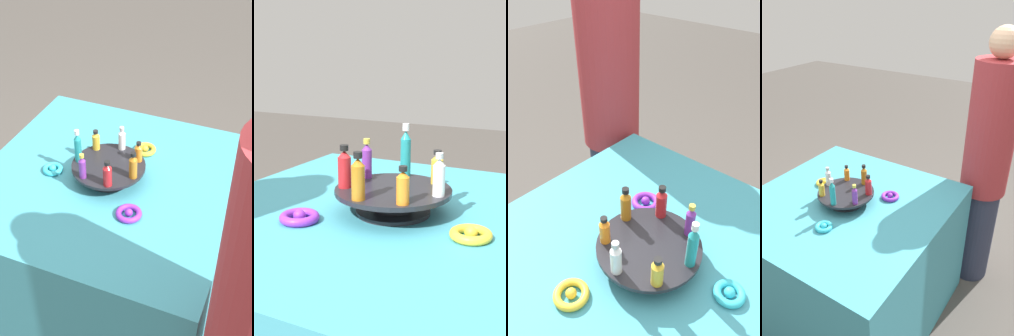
% 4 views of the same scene
% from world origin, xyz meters
% --- Properties ---
extents(ground_plane, '(12.00, 12.00, 0.00)m').
position_xyz_m(ground_plane, '(0.00, 0.00, 0.00)').
color(ground_plane, '#4C4742').
extents(party_table, '(1.05, 1.05, 0.80)m').
position_xyz_m(party_table, '(0.00, 0.00, 0.40)').
color(party_table, teal).
rests_on(party_table, ground_plane).
extents(display_stand, '(0.30, 0.30, 0.07)m').
position_xyz_m(display_stand, '(0.00, 0.00, 0.84)').
color(display_stand, black).
rests_on(display_stand, party_table).
extents(bottle_red, '(0.03, 0.03, 0.11)m').
position_xyz_m(bottle_red, '(-0.12, -0.05, 0.92)').
color(bottle_red, '#B21E23').
rests_on(bottle_red, display_stand).
extents(bottle_amber, '(0.03, 0.03, 0.12)m').
position_xyz_m(bottle_amber, '(-0.03, -0.12, 0.92)').
color(bottle_amber, '#AD6B19').
rests_on(bottle_amber, display_stand).
extents(bottle_orange, '(0.03, 0.03, 0.09)m').
position_xyz_m(bottle_orange, '(0.07, -0.10, 0.91)').
color(bottle_orange, orange).
rests_on(bottle_orange, display_stand).
extents(bottle_clear, '(0.03, 0.03, 0.11)m').
position_xyz_m(bottle_clear, '(0.12, -0.01, 0.91)').
color(bottle_clear, silver).
rests_on(bottle_clear, display_stand).
extents(bottle_gold, '(0.03, 0.03, 0.09)m').
position_xyz_m(bottle_gold, '(0.08, 0.09, 0.91)').
color(bottle_gold, gold).
rests_on(bottle_gold, display_stand).
extents(bottle_teal, '(0.03, 0.03, 0.15)m').
position_xyz_m(bottle_teal, '(-0.02, 0.12, 0.93)').
color(bottle_teal, teal).
rests_on(bottle_teal, display_stand).
extents(bottle_purple, '(0.03, 0.03, 0.11)m').
position_xyz_m(bottle_purple, '(-0.11, 0.06, 0.92)').
color(bottle_purple, '#702D93').
rests_on(bottle_purple, display_stand).
extents(ribbon_bow_purple, '(0.10, 0.10, 0.03)m').
position_xyz_m(ribbon_bow_purple, '(-0.18, -0.16, 0.81)').
color(ribbon_bow_purple, purple).
rests_on(ribbon_bow_purple, party_table).
extents(ribbon_bow_gold, '(0.10, 0.10, 0.03)m').
position_xyz_m(ribbon_bow_gold, '(0.23, -0.07, 0.81)').
color(ribbon_bow_gold, gold).
rests_on(ribbon_bow_gold, party_table).
extents(ribbon_bow_teal, '(0.08, 0.08, 0.03)m').
position_xyz_m(ribbon_bow_teal, '(-0.05, 0.23, 0.81)').
color(ribbon_bow_teal, '#2DB7CC').
rests_on(ribbon_bow_teal, party_table).
extents(person_figure, '(0.28, 0.28, 1.66)m').
position_xyz_m(person_figure, '(-0.54, -0.69, 0.84)').
color(person_figure, '#282D42').
rests_on(person_figure, ground_plane).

